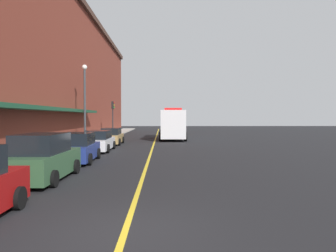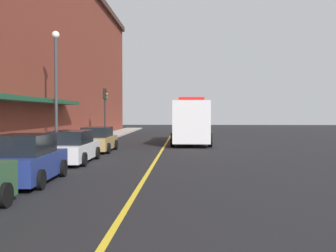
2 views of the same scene
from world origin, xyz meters
name	(u,v)px [view 1 (image 1 of 2)]	position (x,y,z in m)	size (l,w,h in m)	color
ground_plane	(154,142)	(0.00, 25.00, 0.00)	(112.00, 112.00, 0.00)	black
sidewalk_left	(93,141)	(-6.20, 25.00, 0.07)	(2.40, 70.00, 0.15)	#9E9B93
lane_center_stripe	(154,142)	(0.00, 25.00, 0.00)	(0.16, 70.00, 0.01)	gold
brick_building_left	(10,68)	(-13.97, 24.00, 7.25)	(14.32, 64.00, 14.49)	maroon
parked_car_1	(43,159)	(-3.97, 5.71, 0.87)	(2.03, 4.57, 1.89)	#2D5133
parked_car_2	(77,148)	(-3.98, 10.86, 0.78)	(2.17, 4.37, 1.67)	navy
parked_car_3	(99,141)	(-3.92, 16.66, 0.73)	(1.99, 4.81, 1.55)	silver
parked_car_4	(112,137)	(-3.90, 22.43, 0.73)	(1.96, 4.35, 1.53)	#A5844C
box_truck	(172,125)	(1.95, 29.30, 1.67)	(2.96, 9.30, 3.49)	silver
parking_meter_0	(13,153)	(-5.35, 6.10, 1.06)	(0.14, 0.18, 1.33)	#4C4C51
parking_meter_1	(86,135)	(-5.35, 18.59, 1.06)	(0.14, 0.18, 1.33)	#4C4C51
street_lamp_left	(85,96)	(-5.95, 20.69, 4.40)	(0.44, 0.44, 6.94)	#33383D
traffic_light_near	(113,112)	(-5.29, 31.99, 3.16)	(0.38, 0.36, 4.30)	#232326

